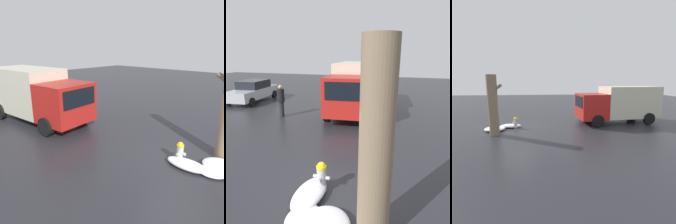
% 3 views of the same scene
% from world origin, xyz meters
% --- Properties ---
extents(ground_plane, '(60.00, 60.00, 0.00)m').
position_xyz_m(ground_plane, '(0.00, 0.00, 0.00)').
color(ground_plane, '#28282D').
extents(fire_hydrant, '(0.35, 0.44, 0.81)m').
position_xyz_m(fire_hydrant, '(-0.00, 0.00, 0.42)').
color(fire_hydrant, '#B7B7BC').
rests_on(fire_hydrant, ground_plane).
extents(delivery_truck, '(6.65, 3.16, 2.90)m').
position_xyz_m(delivery_truck, '(8.06, 1.09, 1.57)').
color(delivery_truck, red).
rests_on(delivery_truck, ground_plane).
extents(snow_pile_by_hydrant, '(1.45, 0.68, 0.27)m').
position_xyz_m(snow_pile_by_hydrant, '(-0.37, 0.16, 0.14)').
color(snow_pile_by_hydrant, white).
rests_on(snow_pile_by_hydrant, ground_plane).
extents(snow_pile_curbside, '(1.32, 1.09, 0.27)m').
position_xyz_m(snow_pile_curbside, '(-1.31, -0.55, 0.13)').
color(snow_pile_curbside, white).
rests_on(snow_pile_curbside, ground_plane).
extents(snow_pile_by_tree, '(0.94, 0.72, 0.16)m').
position_xyz_m(snow_pile_by_tree, '(-1.11, -0.03, 0.08)').
color(snow_pile_by_tree, white).
rests_on(snow_pile_by_tree, ground_plane).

